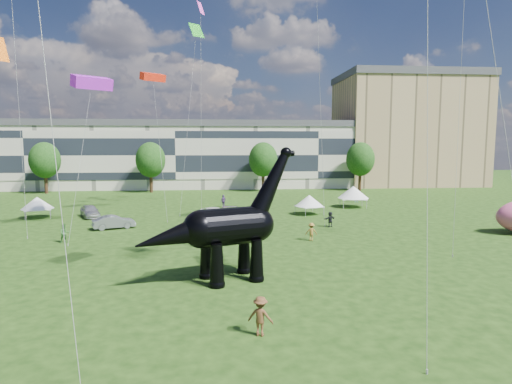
{
  "coord_description": "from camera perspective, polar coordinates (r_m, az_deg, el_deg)",
  "views": [
    {
      "loc": [
        0.1,
        -23.87,
        8.61
      ],
      "look_at": [
        2.84,
        8.0,
        5.0
      ],
      "focal_mm": 30.0,
      "sensor_mm": 36.0,
      "label": 1
    }
  ],
  "objects": [
    {
      "name": "car_white",
      "position": [
        48.25,
        -5.21,
        -2.94
      ],
      "size": [
        6.0,
        3.89,
        1.54
      ],
      "primitive_type": "imported",
      "rotation": [
        0.0,
        0.0,
        1.83
      ],
      "color": "white",
      "rests_on": "ground"
    },
    {
      "name": "gazebo_far",
      "position": [
        59.61,
        12.84,
        -0.05
      ],
      "size": [
        4.68,
        4.68,
        2.9
      ],
      "rotation": [
        0.0,
        0.0,
        -0.14
      ],
      "color": "white",
      "rests_on": "ground"
    },
    {
      "name": "car_silver",
      "position": [
        53.97,
        -21.27,
        -2.39
      ],
      "size": [
        3.5,
        4.65,
        1.48
      ],
      "primitive_type": "imported",
      "rotation": [
        0.0,
        0.0,
        0.46
      ],
      "color": "#AFB0B4",
      "rests_on": "ground"
    },
    {
      "name": "tree_mid_left",
      "position": [
        77.85,
        -13.89,
        4.55
      ],
      "size": [
        5.2,
        5.2,
        9.44
      ],
      "color": "#382314",
      "rests_on": "ground"
    },
    {
      "name": "gazebo_near",
      "position": [
        52.63,
        7.11,
        -1.17
      ],
      "size": [
        4.39,
        4.39,
        2.4
      ],
      "rotation": [
        0.0,
        0.0,
        0.33
      ],
      "color": "white",
      "rests_on": "ground"
    },
    {
      "name": "apartment_block",
      "position": [
        97.44,
        19.44,
        7.48
      ],
      "size": [
        28.0,
        18.0,
        22.0
      ],
      "primitive_type": "cube",
      "color": "tan",
      "rests_on": "ground"
    },
    {
      "name": "car_dark",
      "position": [
        47.49,
        -3.99,
        -3.11
      ],
      "size": [
        2.96,
        5.39,
        1.48
      ],
      "primitive_type": "imported",
      "rotation": [
        0.0,
        0.0,
        -0.18
      ],
      "color": "#595960",
      "rests_on": "ground"
    },
    {
      "name": "visitors",
      "position": [
        40.02,
        -6.88,
        -4.81
      ],
      "size": [
        48.43,
        43.47,
        1.81
      ],
      "color": "brown",
      "rests_on": "ground"
    },
    {
      "name": "tree_far_right",
      "position": [
        81.15,
        13.75,
        4.62
      ],
      "size": [
        5.2,
        5.2,
        9.44
      ],
      "color": "#382314",
      "rests_on": "ground"
    },
    {
      "name": "tree_far_left",
      "position": [
        82.58,
        -26.36,
        4.16
      ],
      "size": [
        5.2,
        5.2,
        9.44
      ],
      "color": "#382314",
      "rests_on": "ground"
    },
    {
      "name": "ground",
      "position": [
        25.37,
        -4.98,
        -13.42
      ],
      "size": [
        220.0,
        220.0,
        0.0
      ],
      "primitive_type": "plane",
      "color": "#16330C",
      "rests_on": "ground"
    },
    {
      "name": "dinosaur_sculpture",
      "position": [
        26.9,
        -4.28,
        -4.98
      ],
      "size": [
        10.48,
        5.22,
        8.72
      ],
      "rotation": [
        0.0,
        0.0,
        0.36
      ],
      "color": "black",
      "rests_on": "ground"
    },
    {
      "name": "car_grey",
      "position": [
        45.96,
        -18.42,
        -3.82
      ],
      "size": [
        4.41,
        2.91,
        1.37
      ],
      "primitive_type": "imported",
      "rotation": [
        0.0,
        0.0,
        1.95
      ],
      "color": "gray",
      "rests_on": "ground"
    },
    {
      "name": "tree_mid_right",
      "position": [
        77.31,
        0.96,
        4.72
      ],
      "size": [
        5.2,
        5.2,
        9.44
      ],
      "color": "#382314",
      "rests_on": "ground"
    },
    {
      "name": "terrace_row",
      "position": [
        86.29,
        -10.33,
        4.6
      ],
      "size": [
        78.0,
        11.0,
        12.0
      ],
      "primitive_type": "cube",
      "color": "beige",
      "rests_on": "ground"
    },
    {
      "name": "gazebo_left",
      "position": [
        55.96,
        -27.14,
        -1.33
      ],
      "size": [
        4.63,
        4.63,
        2.47
      ],
      "rotation": [
        0.0,
        0.0,
        0.39
      ],
      "color": "white",
      "rests_on": "ground"
    }
  ]
}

